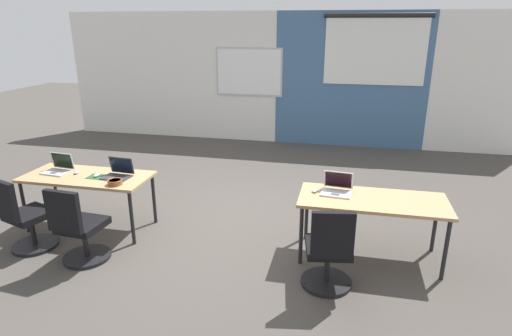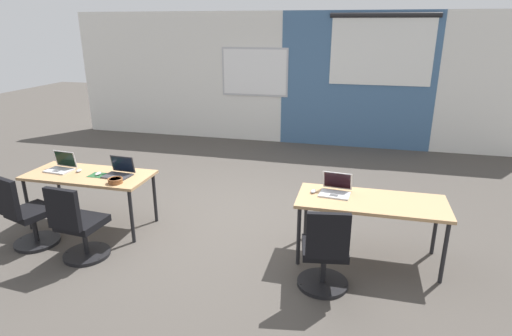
{
  "view_description": "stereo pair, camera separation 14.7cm",
  "coord_description": "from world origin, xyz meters",
  "px_view_note": "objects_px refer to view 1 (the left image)",
  "views": [
    {
      "loc": [
        1.41,
        -5.01,
        2.53
      ],
      "look_at": [
        0.33,
        -0.08,
        0.8
      ],
      "focal_mm": 29.47,
      "sensor_mm": 36.0,
      "label": 1
    },
    {
      "loc": [
        1.55,
        -4.97,
        2.53
      ],
      "look_at": [
        0.33,
        -0.08,
        0.8
      ],
      "focal_mm": 29.47,
      "sensor_mm": 36.0,
      "label": 2
    }
  ],
  "objects_px": {
    "desk_near_left": "(87,180)",
    "chair_near_left_end": "(25,220)",
    "desk_near_right": "(372,204)",
    "mouse_near_left_inner": "(97,175)",
    "laptop_near_left_end": "(59,168)",
    "chair_near_left_inner": "(79,231)",
    "snack_bowl": "(115,182)",
    "laptop_near_right_inner": "(337,189)",
    "laptop_near_left_inner": "(118,173)",
    "chair_near_right_inner": "(329,255)",
    "mouse_near_right_inner": "(315,191)",
    "mouse_near_left_end": "(77,172)"
  },
  "relations": [
    {
      "from": "mouse_near_right_inner",
      "to": "laptop_near_left_end",
      "type": "relative_size",
      "value": 0.3
    },
    {
      "from": "laptop_near_left_inner",
      "to": "snack_bowl",
      "type": "height_order",
      "value": "laptop_near_left_inner"
    },
    {
      "from": "desk_near_left",
      "to": "chair_near_left_end",
      "type": "distance_m",
      "value": 0.84
    },
    {
      "from": "laptop_near_left_inner",
      "to": "mouse_near_right_inner",
      "type": "relative_size",
      "value": 3.29
    },
    {
      "from": "desk_near_right",
      "to": "mouse_near_left_inner",
      "type": "relative_size",
      "value": 15.46
    },
    {
      "from": "chair_near_left_end",
      "to": "chair_near_left_inner",
      "type": "bearing_deg",
      "value": -170.35
    },
    {
      "from": "mouse_near_left_inner",
      "to": "chair_near_left_inner",
      "type": "distance_m",
      "value": 0.88
    },
    {
      "from": "mouse_near_right_inner",
      "to": "snack_bowl",
      "type": "height_order",
      "value": "snack_bowl"
    },
    {
      "from": "laptop_near_left_end",
      "to": "chair_near_left_end",
      "type": "height_order",
      "value": "laptop_near_left_end"
    },
    {
      "from": "desk_near_left",
      "to": "chair_near_left_end",
      "type": "bearing_deg",
      "value": -120.88
    },
    {
      "from": "laptop_near_left_inner",
      "to": "chair_near_right_inner",
      "type": "height_order",
      "value": "laptop_near_left_inner"
    },
    {
      "from": "laptop_near_left_inner",
      "to": "mouse_near_right_inner",
      "type": "distance_m",
      "value": 2.44
    },
    {
      "from": "desk_near_left",
      "to": "laptop_near_right_inner",
      "type": "xyz_separation_m",
      "value": [
        3.1,
        0.1,
        0.11
      ]
    },
    {
      "from": "mouse_near_left_end",
      "to": "snack_bowl",
      "type": "relative_size",
      "value": 0.61
    },
    {
      "from": "desk_near_right",
      "to": "chair_near_left_end",
      "type": "height_order",
      "value": "chair_near_left_end"
    },
    {
      "from": "mouse_near_right_inner",
      "to": "mouse_near_left_end",
      "type": "relative_size",
      "value": 0.98
    },
    {
      "from": "laptop_near_right_inner",
      "to": "laptop_near_left_end",
      "type": "bearing_deg",
      "value": -173.2
    },
    {
      "from": "mouse_near_left_inner",
      "to": "chair_near_left_inner",
      "type": "relative_size",
      "value": 0.11
    },
    {
      "from": "chair_near_left_inner",
      "to": "mouse_near_right_inner",
      "type": "bearing_deg",
      "value": -156.57
    },
    {
      "from": "mouse_near_right_inner",
      "to": "mouse_near_left_end",
      "type": "height_order",
      "value": "same"
    },
    {
      "from": "desk_near_left",
      "to": "snack_bowl",
      "type": "distance_m",
      "value": 0.57
    },
    {
      "from": "mouse_near_left_inner",
      "to": "mouse_near_right_inner",
      "type": "distance_m",
      "value": 2.71
    },
    {
      "from": "chair_near_right_inner",
      "to": "desk_near_left",
      "type": "bearing_deg",
      "value": -22.15
    },
    {
      "from": "desk_near_left",
      "to": "chair_near_right_inner",
      "type": "relative_size",
      "value": 1.74
    },
    {
      "from": "mouse_near_right_inner",
      "to": "laptop_near_left_end",
      "type": "height_order",
      "value": "laptop_near_left_end"
    },
    {
      "from": "desk_near_left",
      "to": "chair_near_left_inner",
      "type": "height_order",
      "value": "chair_near_left_inner"
    },
    {
      "from": "desk_near_left",
      "to": "chair_near_left_end",
      "type": "xyz_separation_m",
      "value": [
        -0.41,
        -0.68,
        -0.28
      ]
    },
    {
      "from": "desk_near_left",
      "to": "laptop_near_left_inner",
      "type": "bearing_deg",
      "value": 5.41
    },
    {
      "from": "desk_near_right",
      "to": "laptop_near_left_inner",
      "type": "height_order",
      "value": "laptop_near_left_inner"
    },
    {
      "from": "desk_near_left",
      "to": "desk_near_right",
      "type": "xyz_separation_m",
      "value": [
        3.5,
        0.0,
        0.0
      ]
    },
    {
      "from": "mouse_near_left_end",
      "to": "chair_near_left_end",
      "type": "distance_m",
      "value": 0.84
    },
    {
      "from": "chair_near_left_inner",
      "to": "chair_near_left_end",
      "type": "xyz_separation_m",
      "value": [
        -0.78,
        0.11,
        0.0
      ]
    },
    {
      "from": "chair_near_left_inner",
      "to": "snack_bowl",
      "type": "height_order",
      "value": "chair_near_left_inner"
    },
    {
      "from": "mouse_near_left_inner",
      "to": "snack_bowl",
      "type": "relative_size",
      "value": 0.58
    },
    {
      "from": "laptop_near_left_inner",
      "to": "chair_near_left_end",
      "type": "relative_size",
      "value": 0.38
    },
    {
      "from": "laptop_near_left_end",
      "to": "snack_bowl",
      "type": "xyz_separation_m",
      "value": [
        0.95,
        -0.26,
        -0.02
      ]
    },
    {
      "from": "mouse_near_right_inner",
      "to": "mouse_near_left_end",
      "type": "distance_m",
      "value": 3.03
    },
    {
      "from": "laptop_near_right_inner",
      "to": "chair_near_right_inner",
      "type": "height_order",
      "value": "laptop_near_right_inner"
    },
    {
      "from": "desk_near_right",
      "to": "snack_bowl",
      "type": "xyz_separation_m",
      "value": [
        -2.98,
        -0.21,
        0.1
      ]
    },
    {
      "from": "laptop_near_right_inner",
      "to": "mouse_near_right_inner",
      "type": "xyz_separation_m",
      "value": [
        -0.25,
        -0.03,
        -0.03
      ]
    },
    {
      "from": "desk_near_right",
      "to": "mouse_near_left_inner",
      "type": "bearing_deg",
      "value": -179.69
    },
    {
      "from": "mouse_near_left_end",
      "to": "chair_near_left_end",
      "type": "xyz_separation_m",
      "value": [
        -0.24,
        -0.72,
        -0.36
      ]
    },
    {
      "from": "laptop_near_right_inner",
      "to": "desk_near_right",
      "type": "bearing_deg",
      "value": -7.55
    },
    {
      "from": "snack_bowl",
      "to": "laptop_near_right_inner",
      "type": "bearing_deg",
      "value": 6.8
    },
    {
      "from": "laptop_near_left_inner",
      "to": "snack_bowl",
      "type": "bearing_deg",
      "value": -64.23
    },
    {
      "from": "desk_near_right",
      "to": "mouse_near_left_inner",
      "type": "height_order",
      "value": "mouse_near_left_inner"
    },
    {
      "from": "desk_near_left",
      "to": "chair_near_left_inner",
      "type": "xyz_separation_m",
      "value": [
        0.37,
        -0.79,
        -0.28
      ]
    },
    {
      "from": "desk_near_left",
      "to": "snack_bowl",
      "type": "bearing_deg",
      "value": -22.39
    },
    {
      "from": "mouse_near_left_inner",
      "to": "snack_bowl",
      "type": "height_order",
      "value": "snack_bowl"
    },
    {
      "from": "desk_near_right",
      "to": "mouse_near_right_inner",
      "type": "relative_size",
      "value": 15.1
    }
  ]
}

